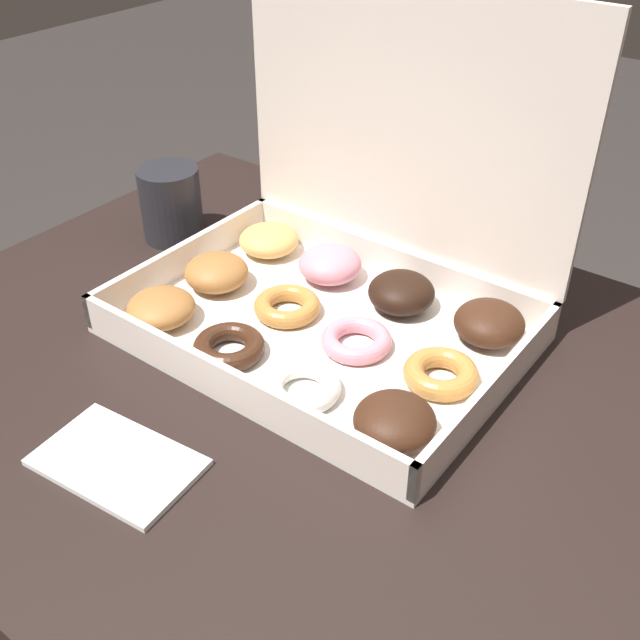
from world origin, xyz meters
The scene contains 4 objects.
dining_table centered at (0.00, 0.00, 0.61)m, with size 1.00×0.73×0.73m.
donut_box centered at (-0.06, 0.10, 0.79)m, with size 0.42×0.30×0.34m.
coffee_mug centered at (-0.35, 0.12, 0.78)m, with size 0.08×0.08×0.10m.
paper_napkin centered at (-0.08, -0.21, 0.74)m, with size 0.15×0.10×0.01m.
Camera 1 is at (0.34, -0.47, 1.22)m, focal length 42.00 mm.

